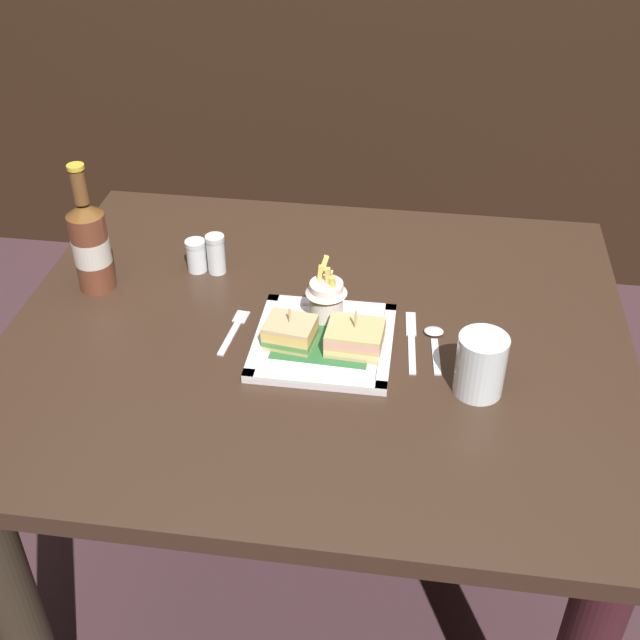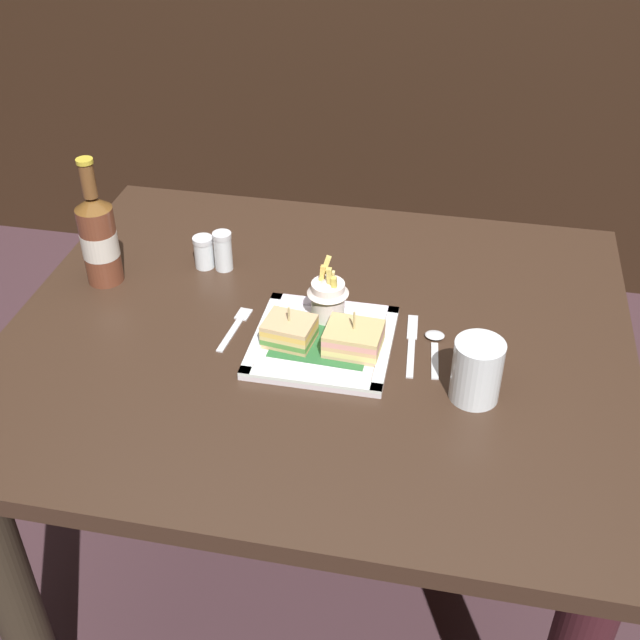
{
  "view_description": "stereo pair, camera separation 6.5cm",
  "coord_description": "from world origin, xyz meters",
  "px_view_note": "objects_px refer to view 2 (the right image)",
  "views": [
    {
      "loc": [
        0.17,
        -1.15,
        1.62
      ],
      "look_at": [
        0.01,
        -0.02,
        0.79
      ],
      "focal_mm": 45.24,
      "sensor_mm": 36.0,
      "label": 1
    },
    {
      "loc": [
        0.23,
        -1.14,
        1.62
      ],
      "look_at": [
        0.01,
        -0.02,
        0.79
      ],
      "focal_mm": 45.24,
      "sensor_mm": 36.0,
      "label": 2
    }
  ],
  "objects_px": {
    "fries_cup": "(328,294)",
    "pepper_shaker": "(223,253)",
    "dining_table": "(317,394)",
    "salt_shaker": "(204,254)",
    "square_plate": "(323,342)",
    "knife": "(412,342)",
    "water_glass": "(476,374)",
    "spoon": "(435,342)",
    "sandwich_half_right": "(354,339)",
    "fork": "(236,326)",
    "sandwich_half_left": "(289,331)",
    "beer_bottle": "(99,238)"
  },
  "relations": [
    {
      "from": "fries_cup",
      "to": "beer_bottle",
      "type": "bearing_deg",
      "value": 173.65
    },
    {
      "from": "sandwich_half_right",
      "to": "spoon",
      "type": "xyz_separation_m",
      "value": [
        0.14,
        0.06,
        -0.03
      ]
    },
    {
      "from": "water_glass",
      "to": "pepper_shaker",
      "type": "distance_m",
      "value": 0.59
    },
    {
      "from": "knife",
      "to": "beer_bottle",
      "type": "bearing_deg",
      "value": 172.11
    },
    {
      "from": "fries_cup",
      "to": "knife",
      "type": "xyz_separation_m",
      "value": [
        0.16,
        -0.03,
        -0.06
      ]
    },
    {
      "from": "sandwich_half_right",
      "to": "pepper_shaker",
      "type": "height_order",
      "value": "sandwich_half_right"
    },
    {
      "from": "salt_shaker",
      "to": "knife",
      "type": "bearing_deg",
      "value": -21.28
    },
    {
      "from": "fork",
      "to": "dining_table",
      "type": "bearing_deg",
      "value": 6.61
    },
    {
      "from": "water_glass",
      "to": "knife",
      "type": "bearing_deg",
      "value": 133.21
    },
    {
      "from": "beer_bottle",
      "to": "fork",
      "type": "xyz_separation_m",
      "value": [
        0.29,
        -0.1,
        -0.09
      ]
    },
    {
      "from": "water_glass",
      "to": "spoon",
      "type": "distance_m",
      "value": 0.15
    },
    {
      "from": "sandwich_half_left",
      "to": "sandwich_half_right",
      "type": "height_order",
      "value": "sandwich_half_right"
    },
    {
      "from": "dining_table",
      "to": "spoon",
      "type": "relative_size",
      "value": 8.62
    },
    {
      "from": "sandwich_half_right",
      "to": "dining_table",
      "type": "bearing_deg",
      "value": 144.95
    },
    {
      "from": "fries_cup",
      "to": "pepper_shaker",
      "type": "xyz_separation_m",
      "value": [
        -0.24,
        0.14,
        -0.03
      ]
    },
    {
      "from": "square_plate",
      "to": "knife",
      "type": "distance_m",
      "value": 0.16
    },
    {
      "from": "fries_cup",
      "to": "spoon",
      "type": "xyz_separation_m",
      "value": [
        0.2,
        -0.03,
        -0.06
      ]
    },
    {
      "from": "beer_bottle",
      "to": "water_glass",
      "type": "height_order",
      "value": "beer_bottle"
    },
    {
      "from": "spoon",
      "to": "salt_shaker",
      "type": "distance_m",
      "value": 0.5
    },
    {
      "from": "beer_bottle",
      "to": "spoon",
      "type": "bearing_deg",
      "value": -6.98
    },
    {
      "from": "square_plate",
      "to": "fork",
      "type": "distance_m",
      "value": 0.17
    },
    {
      "from": "dining_table",
      "to": "fork",
      "type": "bearing_deg",
      "value": -173.39
    },
    {
      "from": "salt_shaker",
      "to": "dining_table",
      "type": "bearing_deg",
      "value": -32.42
    },
    {
      "from": "sandwich_half_left",
      "to": "pepper_shaker",
      "type": "distance_m",
      "value": 0.29
    },
    {
      "from": "salt_shaker",
      "to": "beer_bottle",
      "type": "bearing_deg",
      "value": -154.19
    },
    {
      "from": "sandwich_half_right",
      "to": "fries_cup",
      "type": "distance_m",
      "value": 0.11
    },
    {
      "from": "fries_cup",
      "to": "pepper_shaker",
      "type": "bearing_deg",
      "value": 150.33
    },
    {
      "from": "spoon",
      "to": "fries_cup",
      "type": "bearing_deg",
      "value": 171.58
    },
    {
      "from": "dining_table",
      "to": "sandwich_half_right",
      "type": "relative_size",
      "value": 11.19
    },
    {
      "from": "sandwich_half_right",
      "to": "fork",
      "type": "relative_size",
      "value": 0.74
    },
    {
      "from": "sandwich_half_left",
      "to": "water_glass",
      "type": "bearing_deg",
      "value": -12.17
    },
    {
      "from": "square_plate",
      "to": "spoon",
      "type": "height_order",
      "value": "square_plate"
    },
    {
      "from": "fork",
      "to": "salt_shaker",
      "type": "distance_m",
      "value": 0.22
    },
    {
      "from": "fork",
      "to": "salt_shaker",
      "type": "xyz_separation_m",
      "value": [
        -0.12,
        0.19,
        0.03
      ]
    },
    {
      "from": "sandwich_half_left",
      "to": "spoon",
      "type": "relative_size",
      "value": 0.71
    },
    {
      "from": "fork",
      "to": "pepper_shaker",
      "type": "relative_size",
      "value": 1.66
    },
    {
      "from": "beer_bottle",
      "to": "spoon",
      "type": "height_order",
      "value": "beer_bottle"
    },
    {
      "from": "beer_bottle",
      "to": "pepper_shaker",
      "type": "xyz_separation_m",
      "value": [
        0.22,
        0.09,
        -0.06
      ]
    },
    {
      "from": "fries_cup",
      "to": "spoon",
      "type": "bearing_deg",
      "value": -8.42
    },
    {
      "from": "fork",
      "to": "knife",
      "type": "distance_m",
      "value": 0.32
    },
    {
      "from": "dining_table",
      "to": "salt_shaker",
      "type": "relative_size",
      "value": 16.8
    },
    {
      "from": "beer_bottle",
      "to": "salt_shaker",
      "type": "xyz_separation_m",
      "value": [
        0.18,
        0.09,
        -0.07
      ]
    },
    {
      "from": "beer_bottle",
      "to": "water_glass",
      "type": "bearing_deg",
      "value": -15.81
    },
    {
      "from": "knife",
      "to": "salt_shaker",
      "type": "bearing_deg",
      "value": 158.72
    },
    {
      "from": "water_glass",
      "to": "fork",
      "type": "relative_size",
      "value": 0.79
    },
    {
      "from": "salt_shaker",
      "to": "fries_cup",
      "type": "bearing_deg",
      "value": -25.96
    },
    {
      "from": "fries_cup",
      "to": "pepper_shaker",
      "type": "height_order",
      "value": "fries_cup"
    },
    {
      "from": "square_plate",
      "to": "salt_shaker",
      "type": "distance_m",
      "value": 0.35
    },
    {
      "from": "knife",
      "to": "salt_shaker",
      "type": "height_order",
      "value": "salt_shaker"
    },
    {
      "from": "square_plate",
      "to": "sandwich_half_left",
      "type": "distance_m",
      "value": 0.06
    }
  ]
}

